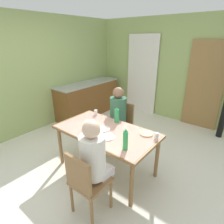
# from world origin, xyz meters

# --- Properties ---
(ground_plane) EXTENTS (7.03, 7.03, 0.00)m
(ground_plane) POSITION_xyz_m (0.00, 0.00, 0.00)
(ground_plane) COLOR silver
(wall_back) EXTENTS (4.35, 0.10, 2.53)m
(wall_back) POSITION_xyz_m (0.00, 2.70, 1.26)
(wall_back) COLOR #9DB369
(wall_back) RESTS_ON ground_plane
(wall_left) EXTENTS (0.10, 4.05, 2.53)m
(wall_left) POSITION_xyz_m (-2.08, 0.68, 1.26)
(wall_left) COLOR #99AE68
(wall_left) RESTS_ON ground_plane
(door_wooden) EXTENTS (0.80, 0.05, 2.00)m
(door_wooden) POSITION_xyz_m (0.91, 2.62, 1.00)
(door_wooden) COLOR olive
(door_wooden) RESTS_ON ground_plane
(curtain_panel) EXTENTS (0.90, 0.03, 2.12)m
(curtain_panel) POSITION_xyz_m (-0.72, 2.60, 1.06)
(curtain_panel) COLOR white
(curtain_panel) RESTS_ON ground_plane
(kitchen_counter) EXTENTS (0.61, 1.89, 0.91)m
(kitchen_counter) POSITION_xyz_m (-1.75, 1.48, 0.45)
(kitchen_counter) COLOR brown
(kitchen_counter) RESTS_ON ground_plane
(dining_table) EXTENTS (1.56, 0.84, 0.73)m
(dining_table) POSITION_xyz_m (0.20, -0.03, 0.66)
(dining_table) COLOR olive
(dining_table) RESTS_ON ground_plane
(chair_near_diner) EXTENTS (0.40, 0.40, 0.87)m
(chair_near_diner) POSITION_xyz_m (0.56, -0.80, 0.50)
(chair_near_diner) COLOR olive
(chair_near_diner) RESTS_ON ground_plane
(chair_far_diner) EXTENTS (0.40, 0.40, 0.87)m
(chair_far_diner) POSITION_xyz_m (-0.05, 0.75, 0.50)
(chair_far_diner) COLOR olive
(chair_far_diner) RESTS_ON ground_plane
(person_near_diner) EXTENTS (0.30, 0.37, 0.77)m
(person_near_diner) POSITION_xyz_m (0.56, -0.67, 0.78)
(person_near_diner) COLOR silver
(person_near_diner) RESTS_ON ground_plane
(person_far_diner) EXTENTS (0.30, 0.37, 0.77)m
(person_far_diner) POSITION_xyz_m (-0.05, 0.61, 0.78)
(person_far_diner) COLOR #3B6344
(person_far_diner) RESTS_ON ground_plane
(water_bottle_green_near) EXTENTS (0.07, 0.07, 0.28)m
(water_bottle_green_near) POSITION_xyz_m (0.73, -0.27, 0.86)
(water_bottle_green_near) COLOR green
(water_bottle_green_near) RESTS_ON dining_table
(water_bottle_green_far) EXTENTS (0.08, 0.08, 0.26)m
(water_bottle_green_far) POSITION_xyz_m (0.16, 0.30, 0.85)
(water_bottle_green_far) COLOR #2B9756
(water_bottle_green_far) RESTS_ON dining_table
(serving_bowl_center) EXTENTS (0.17, 0.17, 0.05)m
(serving_bowl_center) POSITION_xyz_m (-0.13, -0.04, 0.75)
(serving_bowl_center) COLOR white
(serving_bowl_center) RESTS_ON dining_table
(dinner_plate_near_left) EXTENTS (0.21, 0.21, 0.01)m
(dinner_plate_near_left) POSITION_xyz_m (0.15, -0.03, 0.73)
(dinner_plate_near_left) COLOR white
(dinner_plate_near_left) RESTS_ON dining_table
(dinner_plate_near_right) EXTENTS (0.21, 0.21, 0.01)m
(dinner_plate_near_right) POSITION_xyz_m (0.37, -0.18, 0.73)
(dinner_plate_near_right) COLOR white
(dinner_plate_near_right) RESTS_ON dining_table
(drinking_glass_by_near_diner) EXTENTS (0.06, 0.06, 0.09)m
(drinking_glass_by_near_diner) POSITION_xyz_m (-0.32, 0.31, 0.77)
(drinking_glass_by_near_diner) COLOR silver
(drinking_glass_by_near_diner) RESTS_ON dining_table
(drinking_glass_by_far_diner) EXTENTS (0.06, 0.06, 0.09)m
(drinking_glass_by_far_diner) POSITION_xyz_m (0.91, 0.22, 0.77)
(drinking_glass_by_far_diner) COLOR silver
(drinking_glass_by_far_diner) RESTS_ON dining_table
(bread_plate_sliced) EXTENTS (0.19, 0.19, 0.02)m
(bread_plate_sliced) POSITION_xyz_m (0.75, 0.24, 0.74)
(bread_plate_sliced) COLOR #DBB77A
(bread_plate_sliced) RESTS_ON dining_table
(cutlery_knife_near) EXTENTS (0.13, 0.10, 0.00)m
(cutlery_knife_near) POSITION_xyz_m (0.40, 0.22, 0.73)
(cutlery_knife_near) COLOR silver
(cutlery_knife_near) RESTS_ON dining_table
(cutlery_fork_near) EXTENTS (0.10, 0.13, 0.00)m
(cutlery_fork_near) POSITION_xyz_m (-0.44, 0.20, 0.73)
(cutlery_fork_near) COLOR silver
(cutlery_fork_near) RESTS_ON dining_table
(cutlery_knife_far) EXTENTS (0.11, 0.13, 0.00)m
(cutlery_knife_far) POSITION_xyz_m (0.04, -0.27, 0.73)
(cutlery_knife_far) COLOR silver
(cutlery_knife_far) RESTS_ON dining_table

